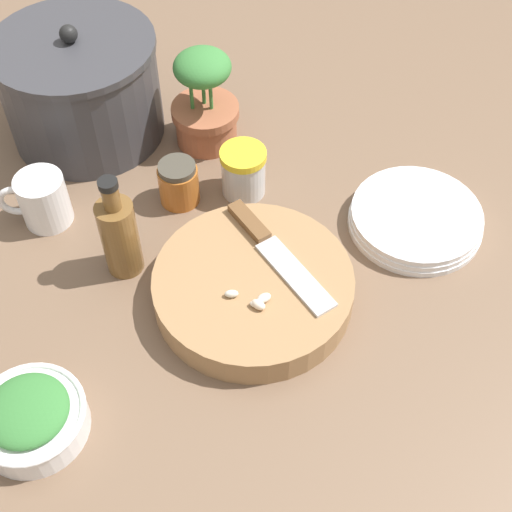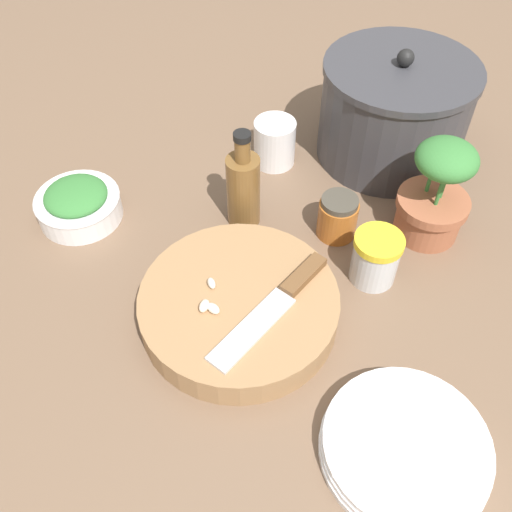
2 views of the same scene
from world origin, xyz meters
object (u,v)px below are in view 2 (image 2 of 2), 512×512
(chef_knife, at_px, (278,302))
(stock_pot, at_px, (394,112))
(garlic_cloves, at_px, (209,302))
(coffee_mug, at_px, (274,142))
(oil_bottle, at_px, (243,188))
(plate_stack, at_px, (405,447))
(spice_jar, at_px, (375,258))
(herb_bowl, at_px, (78,203))
(cutting_board, at_px, (239,307))
(honey_jar, at_px, (338,217))
(potted_herb, at_px, (433,195))

(chef_knife, xyz_separation_m, stock_pot, (-0.26, 0.35, 0.04))
(chef_knife, xyz_separation_m, garlic_cloves, (-0.04, -0.09, 0.00))
(coffee_mug, xyz_separation_m, oil_bottle, (0.12, -0.11, 0.03))
(oil_bottle, bearing_deg, plate_stack, 2.34)
(garlic_cloves, distance_m, spice_jar, 0.25)
(garlic_cloves, bearing_deg, herb_bowl, -157.90)
(chef_knife, distance_m, spice_jar, 0.17)
(cutting_board, distance_m, herb_bowl, 0.33)
(honey_jar, distance_m, oil_bottle, 0.15)
(chef_knife, height_order, spice_jar, spice_jar)
(herb_bowl, xyz_separation_m, spice_jar, (0.31, 0.37, 0.01))
(garlic_cloves, xyz_separation_m, potted_herb, (-0.03, 0.38, 0.02))
(chef_knife, height_order, herb_bowl, herb_bowl)
(garlic_cloves, relative_size, herb_bowl, 0.46)
(herb_bowl, distance_m, oil_bottle, 0.27)
(herb_bowl, bearing_deg, honey_jar, 60.69)
(plate_stack, bearing_deg, stock_pot, 149.44)
(chef_knife, xyz_separation_m, honey_jar, (-0.12, 0.16, -0.02))
(cutting_board, height_order, garlic_cloves, garlic_cloves)
(garlic_cloves, bearing_deg, coffee_mug, 140.94)
(cutting_board, xyz_separation_m, honey_jar, (-0.09, 0.21, 0.01))
(spice_jar, distance_m, potted_herb, 0.14)
(spice_jar, bearing_deg, potted_herb, 111.69)
(stock_pot, bearing_deg, honey_jar, -52.71)
(spice_jar, distance_m, oil_bottle, 0.23)
(herb_bowl, height_order, spice_jar, spice_jar)
(chef_knife, distance_m, stock_pot, 0.44)
(stock_pot, relative_size, potted_herb, 1.51)
(potted_herb, bearing_deg, stock_pot, 164.75)
(herb_bowl, height_order, stock_pot, stock_pot)
(plate_stack, xyz_separation_m, potted_herb, (-0.30, 0.24, 0.06))
(spice_jar, bearing_deg, garlic_cloves, -94.08)
(spice_jar, bearing_deg, chef_knife, -83.39)
(stock_pot, bearing_deg, coffee_mug, -107.77)
(coffee_mug, height_order, honey_jar, coffee_mug)
(chef_knife, relative_size, honey_jar, 2.96)
(oil_bottle, bearing_deg, stock_pot, 99.80)
(plate_stack, height_order, potted_herb, potted_herb)
(garlic_cloves, relative_size, oil_bottle, 0.37)
(cutting_board, relative_size, chef_knife, 1.30)
(cutting_board, relative_size, potted_herb, 1.61)
(cutting_board, xyz_separation_m, coffee_mug, (-0.29, 0.19, 0.02))
(honey_jar, bearing_deg, herb_bowl, -119.31)
(chef_knife, relative_size, oil_bottle, 1.24)
(coffee_mug, height_order, stock_pot, stock_pot)
(herb_bowl, height_order, honey_jar, honey_jar)
(cutting_board, xyz_separation_m, spice_jar, (0.01, 0.21, 0.02))
(chef_knife, relative_size, stock_pot, 0.82)
(cutting_board, distance_m, potted_herb, 0.34)
(chef_knife, height_order, honey_jar, honey_jar)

